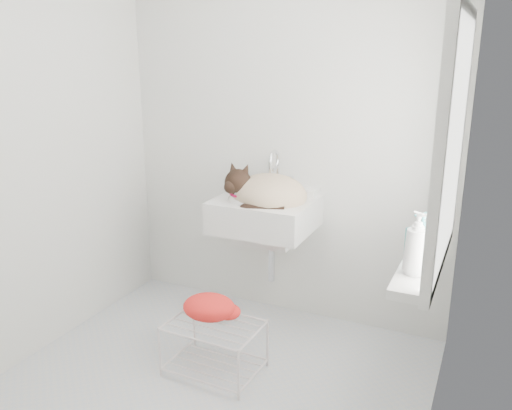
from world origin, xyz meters
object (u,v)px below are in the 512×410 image
at_px(bottle_b, 419,261).
at_px(wire_rack, 214,347).
at_px(sink, 265,199).
at_px(cat, 266,193).
at_px(bottle_a, 414,274).
at_px(bottle_c, 428,242).

bearing_deg(bottle_b, wire_rack, 178.62).
height_order(sink, cat, cat).
distance_m(sink, wire_rack, 0.93).
bearing_deg(cat, bottle_b, -35.60).
distance_m(cat, bottle_a, 1.26).
xyz_separation_m(wire_rack, bottle_b, (1.04, -0.03, 0.70)).
xyz_separation_m(cat, wire_rack, (-0.04, -0.59, -0.74)).
height_order(sink, bottle_c, sink).
height_order(sink, bottle_a, sink).
height_order(bottle_a, bottle_b, bottle_a).
distance_m(bottle_a, bottle_b, 0.15).
xyz_separation_m(wire_rack, bottle_a, (1.04, -0.17, 0.70)).
distance_m(sink, bottle_b, 1.19).
distance_m(sink, bottle_a, 1.28).
relative_size(wire_rack, bottle_b, 2.24).
relative_size(wire_rack, bottle_c, 3.01).
distance_m(wire_rack, bottle_b, 1.26).
distance_m(bottle_a, bottle_c, 0.41).
bearing_deg(bottle_c, wire_rack, -167.37).
bearing_deg(sink, bottle_a, -37.73).
distance_m(cat, wire_rack, 0.95).
relative_size(bottle_b, bottle_c, 1.34).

